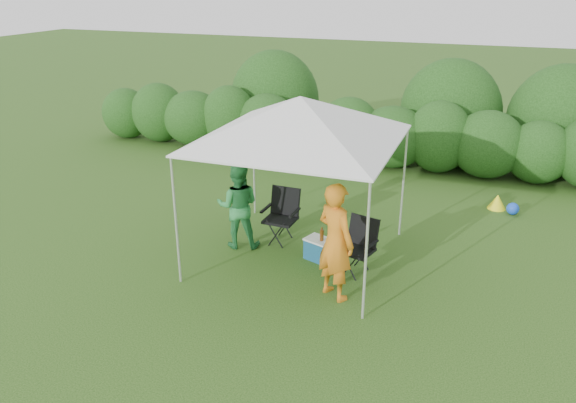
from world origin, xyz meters
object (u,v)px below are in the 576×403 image
(man, at_px, (336,242))
(woman, at_px, (238,206))
(canopy, at_px, (300,119))
(cooler, at_px, (319,249))
(chair_right, at_px, (359,242))
(chair_left, at_px, (282,212))

(man, xyz_separation_m, woman, (-2.10, 1.06, -0.14))
(canopy, distance_m, man, 2.08)
(woman, distance_m, cooler, 1.63)
(man, xyz_separation_m, cooler, (-0.58, 1.06, -0.73))
(cooler, bearing_deg, woman, -160.30)
(man, bearing_deg, canopy, -17.60)
(canopy, bearing_deg, woman, 179.47)
(man, bearing_deg, chair_right, -69.53)
(canopy, xyz_separation_m, man, (0.94, -1.05, -1.54))
(chair_left, xyz_separation_m, cooler, (0.87, -0.51, -0.37))
(chair_right, bearing_deg, man, -85.11)
(canopy, xyz_separation_m, chair_left, (-0.51, 0.52, -1.90))
(chair_right, relative_size, woman, 0.59)
(woman, bearing_deg, chair_right, 157.87)
(woman, xyz_separation_m, cooler, (1.52, -0.00, -0.59))
(chair_right, bearing_deg, chair_left, 172.32)
(man, relative_size, woman, 1.18)
(woman, height_order, cooler, woman)
(woman, bearing_deg, man, 135.24)
(chair_right, height_order, cooler, chair_right)
(chair_left, bearing_deg, chair_right, -20.64)
(chair_left, distance_m, man, 2.16)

